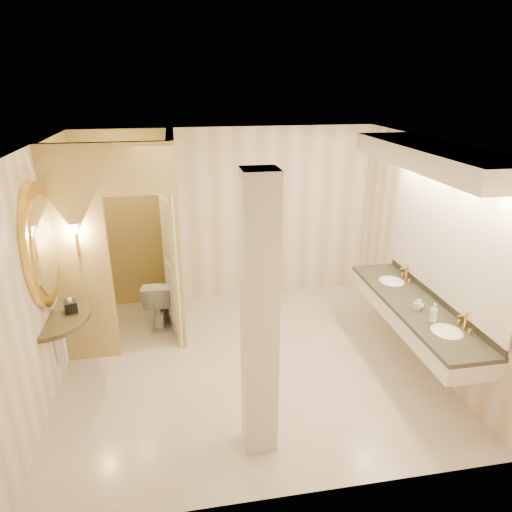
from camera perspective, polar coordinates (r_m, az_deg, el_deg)
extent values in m
plane|color=beige|center=(5.91, -0.96, -13.24)|extent=(4.50, 4.50, 0.00)
plane|color=white|center=(4.91, -1.16, 13.70)|extent=(4.50, 4.50, 0.00)
cube|color=white|center=(7.14, -3.57, 4.98)|extent=(4.50, 0.02, 2.70)
cube|color=white|center=(3.53, 4.17, -13.25)|extent=(4.50, 0.02, 2.70)
cube|color=white|center=(5.42, -25.28, -2.49)|extent=(0.02, 4.00, 2.70)
cube|color=white|center=(6.01, 20.65, 0.44)|extent=(0.02, 4.00, 2.70)
cube|color=tan|center=(6.38, -9.94, 2.71)|extent=(0.10, 1.50, 2.70)
cube|color=tan|center=(5.79, -21.02, -0.37)|extent=(0.65, 0.10, 2.70)
cube|color=tan|center=(5.41, -14.86, 10.51)|extent=(0.80, 0.10, 0.60)
cube|color=silver|center=(6.15, -10.54, -1.04)|extent=(0.22, 0.79, 2.10)
cylinder|color=gold|center=(5.66, -21.41, 1.26)|extent=(0.03, 0.03, 0.30)
cone|color=silver|center=(5.60, -21.68, 3.18)|extent=(0.14, 0.14, 0.14)
cube|color=silver|center=(5.79, 19.21, -6.87)|extent=(0.60, 2.39, 0.24)
cube|color=black|center=(5.74, 19.36, -5.81)|extent=(0.64, 2.43, 0.05)
cube|color=black|center=(5.85, 21.85, -4.89)|extent=(0.03, 2.39, 0.10)
ellipsoid|color=white|center=(5.27, 22.67, -9.07)|extent=(0.40, 0.44, 0.15)
cylinder|color=gold|center=(5.32, 24.71, -7.54)|extent=(0.03, 0.03, 0.22)
ellipsoid|color=white|center=(6.26, 16.56, -3.37)|extent=(0.40, 0.44, 0.15)
cylinder|color=gold|center=(6.30, 18.31, -2.13)|extent=(0.03, 0.03, 0.22)
cube|color=white|center=(5.57, 22.89, 2.35)|extent=(0.03, 2.39, 1.40)
cube|color=silver|center=(5.23, 21.70, 11.49)|extent=(0.75, 2.59, 0.22)
cylinder|color=black|center=(5.65, -24.19, -6.97)|extent=(1.05, 1.05, 0.05)
cube|color=silver|center=(5.78, -23.35, -9.58)|extent=(0.10, 0.10, 0.60)
cylinder|color=#EABC45|center=(5.33, -25.34, 1.16)|extent=(0.07, 1.05, 1.05)
cylinder|color=white|center=(5.32, -24.93, 1.19)|extent=(0.02, 0.84, 0.84)
cube|color=silver|center=(4.06, 0.45, -8.20)|extent=(0.30, 0.30, 2.70)
cube|color=black|center=(5.60, -22.14, -5.90)|extent=(0.16, 0.16, 0.13)
imported|color=white|center=(6.76, -11.97, -5.43)|extent=(0.47, 0.74, 0.72)
imported|color=beige|center=(5.55, 19.47, -5.73)|extent=(0.07, 0.07, 0.14)
imported|color=silver|center=(5.58, 19.78, -5.68)|extent=(0.13, 0.13, 0.13)
imported|color=#C6B28C|center=(5.33, 21.32, -6.61)|extent=(0.10, 0.10, 0.22)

